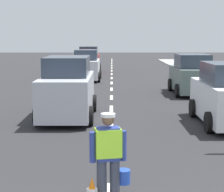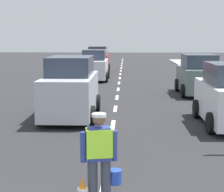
{
  "view_description": "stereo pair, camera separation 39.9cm",
  "coord_description": "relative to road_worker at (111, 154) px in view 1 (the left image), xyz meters",
  "views": [
    {
      "loc": [
        0.03,
        -4.17,
        3.01
      ],
      "look_at": [
        -0.01,
        8.12,
        1.1
      ],
      "focal_mm": 61.59,
      "sensor_mm": 36.0,
      "label": 1
    },
    {
      "loc": [
        0.43,
        -4.16,
        3.01
      ],
      "look_at": [
        -0.01,
        8.12,
        1.1
      ],
      "focal_mm": 61.59,
      "sensor_mm": 36.0,
      "label": 2
    }
  ],
  "objects": [
    {
      "name": "ground_plane",
      "position": [
        0.02,
        18.54,
        -0.93
      ],
      "size": [
        96.0,
        96.0,
        0.0
      ],
      "primitive_type": "plane",
      "color": "#28282B"
    },
    {
      "name": "car_oncoming_second",
      "position": [
        -1.72,
        19.89,
        0.05
      ],
      "size": [
        1.97,
        3.83,
        2.11
      ],
      "color": "silver",
      "rests_on": "ground"
    },
    {
      "name": "traffic_cone_near",
      "position": [
        -0.31,
        -0.15,
        -0.66
      ],
      "size": [
        0.36,
        0.36,
        0.55
      ],
      "color": "black",
      "rests_on": "ground"
    },
    {
      "name": "road_worker",
      "position": [
        0.0,
        0.0,
        0.0
      ],
      "size": [
        0.74,
        0.46,
        1.67
      ],
      "color": "#383D4C",
      "rests_on": "ground"
    },
    {
      "name": "car_oncoming_third",
      "position": [
        -1.89,
        25.76,
        0.09
      ],
      "size": [
        1.9,
        4.02,
        2.19
      ],
      "color": "red",
      "rests_on": "ground"
    },
    {
      "name": "car_parked_far",
      "position": [
        4.24,
        13.48,
        0.04
      ],
      "size": [
        2.06,
        3.82,
        2.1
      ],
      "color": "slate",
      "rests_on": "ground"
    },
    {
      "name": "lane_center_line",
      "position": [
        0.02,
        22.74,
        -0.93
      ],
      "size": [
        0.14,
        46.4,
        0.01
      ],
      "color": "silver",
      "rests_on": "ground"
    },
    {
      "name": "car_oncoming_lead",
      "position": [
        -1.6,
        7.46,
        0.13
      ],
      "size": [
        2.02,
        4.13,
        2.28
      ],
      "color": "silver",
      "rests_on": "ground"
    }
  ]
}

